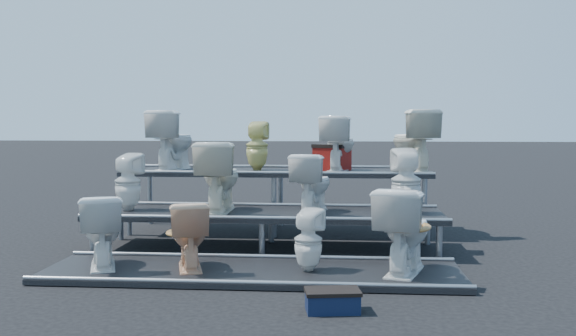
# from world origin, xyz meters

# --- Properties ---
(ground) EXTENTS (80.00, 80.00, 0.00)m
(ground) POSITION_xyz_m (0.00, 0.00, 0.00)
(ground) COLOR black
(ground) RESTS_ON ground
(tier_front) EXTENTS (4.20, 1.20, 0.06)m
(tier_front) POSITION_xyz_m (0.00, -1.30, 0.03)
(tier_front) COLOR black
(tier_front) RESTS_ON ground
(tier_mid) EXTENTS (4.20, 1.20, 0.46)m
(tier_mid) POSITION_xyz_m (0.00, 0.00, 0.23)
(tier_mid) COLOR black
(tier_mid) RESTS_ON ground
(tier_back) EXTENTS (4.20, 1.20, 0.86)m
(tier_back) POSITION_xyz_m (0.00, 1.30, 0.43)
(tier_back) COLOR black
(tier_back) RESTS_ON ground
(toilet_0) EXTENTS (0.65, 0.83, 0.75)m
(toilet_0) POSITION_xyz_m (-1.55, -1.30, 0.43)
(toilet_0) COLOR white
(toilet_0) RESTS_ON tier_front
(toilet_1) EXTENTS (0.56, 0.76, 0.69)m
(toilet_1) POSITION_xyz_m (-0.64, -1.30, 0.41)
(toilet_1) COLOR #EBB58C
(toilet_1) RESTS_ON tier_front
(toilet_2) EXTENTS (0.36, 0.36, 0.62)m
(toilet_2) POSITION_xyz_m (0.57, -1.30, 0.37)
(toilet_2) COLOR white
(toilet_2) RESTS_ON tier_front
(toilet_3) EXTENTS (0.71, 0.94, 0.85)m
(toilet_3) POSITION_xyz_m (1.51, -1.30, 0.49)
(toilet_3) COLOR white
(toilet_3) RESTS_ON tier_front
(toilet_4) EXTENTS (0.38, 0.39, 0.70)m
(toilet_4) POSITION_xyz_m (-1.71, 0.00, 0.81)
(toilet_4) COLOR white
(toilet_4) RESTS_ON tier_mid
(toilet_5) EXTENTS (0.48, 0.83, 0.85)m
(toilet_5) POSITION_xyz_m (-0.58, 0.00, 0.88)
(toilet_5) COLOR silver
(toilet_5) RESTS_ON tier_mid
(toilet_6) EXTENTS (0.55, 0.77, 0.71)m
(toilet_6) POSITION_xyz_m (0.55, 0.00, 0.81)
(toilet_6) COLOR white
(toilet_6) RESTS_ON tier_mid
(toilet_7) EXTENTS (0.38, 0.39, 0.77)m
(toilet_7) POSITION_xyz_m (1.65, 0.00, 0.85)
(toilet_7) COLOR white
(toilet_7) RESTS_ON tier_mid
(toilet_8) EXTENTS (0.62, 0.90, 0.84)m
(toilet_8) POSITION_xyz_m (-1.49, 1.30, 1.28)
(toilet_8) COLOR white
(toilet_8) RESTS_ON tier_back
(toilet_9) EXTENTS (0.34, 0.34, 0.69)m
(toilet_9) POSITION_xyz_m (-0.28, 1.30, 1.20)
(toilet_9) COLOR #DBD683
(toilet_9) RESTS_ON tier_back
(toilet_10) EXTENTS (0.56, 0.82, 0.76)m
(toilet_10) POSITION_xyz_m (0.85, 1.30, 1.24)
(toilet_10) COLOR white
(toilet_10) RESTS_ON tier_back
(toilet_11) EXTENTS (0.73, 0.94, 0.85)m
(toilet_11) POSITION_xyz_m (1.87, 1.30, 1.28)
(toilet_11) COLOR silver
(toilet_11) RESTS_ON tier_back
(red_crate) EXTENTS (0.55, 0.50, 0.32)m
(red_crate) POSITION_xyz_m (0.76, 1.38, 1.02)
(red_crate) COLOR maroon
(red_crate) RESTS_ON tier_back
(step_stool) EXTENTS (0.46, 0.32, 0.15)m
(step_stool) POSITION_xyz_m (0.82, -2.46, 0.08)
(step_stool) COLOR #0E1733
(step_stool) RESTS_ON ground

